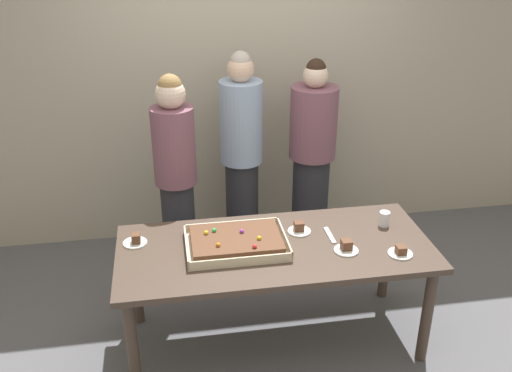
# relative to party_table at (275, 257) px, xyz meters

# --- Properties ---
(ground_plane) EXTENTS (12.00, 12.00, 0.00)m
(ground_plane) POSITION_rel_party_table_xyz_m (0.00, 0.00, -0.65)
(ground_plane) COLOR #5B5B60
(interior_back_panel) EXTENTS (8.00, 0.12, 3.00)m
(interior_back_panel) POSITION_rel_party_table_xyz_m (0.00, 1.60, 0.85)
(interior_back_panel) COLOR #B2A893
(interior_back_panel) RESTS_ON ground_plane
(party_table) EXTENTS (1.95, 0.84, 0.73)m
(party_table) POSITION_rel_party_table_xyz_m (0.00, 0.00, 0.00)
(party_table) COLOR #47382D
(party_table) RESTS_ON ground_plane
(sheet_cake) EXTENTS (0.62, 0.45, 0.10)m
(sheet_cake) POSITION_rel_party_table_xyz_m (-0.24, 0.03, 0.12)
(sheet_cake) COLOR beige
(sheet_cake) RESTS_ON party_table
(plated_slice_near_left) EXTENTS (0.15, 0.15, 0.07)m
(plated_slice_near_left) POSITION_rel_party_table_xyz_m (-0.85, 0.17, 0.10)
(plated_slice_near_left) COLOR white
(plated_slice_near_left) RESTS_ON party_table
(plated_slice_near_right) EXTENTS (0.15, 0.15, 0.07)m
(plated_slice_near_right) POSITION_rel_party_table_xyz_m (0.42, -0.13, 0.11)
(plated_slice_near_right) COLOR white
(plated_slice_near_right) RESTS_ON party_table
(plated_slice_far_left) EXTENTS (0.15, 0.15, 0.06)m
(plated_slice_far_left) POSITION_rel_party_table_xyz_m (0.73, -0.22, 0.10)
(plated_slice_far_left) COLOR white
(plated_slice_far_left) RESTS_ON party_table
(plated_slice_far_right) EXTENTS (0.15, 0.15, 0.07)m
(plated_slice_far_right) POSITION_rel_party_table_xyz_m (0.19, 0.15, 0.10)
(plated_slice_far_right) COLOR white
(plated_slice_far_right) RESTS_ON party_table
(drink_cup_nearest) EXTENTS (0.07, 0.07, 0.10)m
(drink_cup_nearest) POSITION_rel_party_table_xyz_m (0.76, 0.14, 0.13)
(drink_cup_nearest) COLOR white
(drink_cup_nearest) RESTS_ON party_table
(cake_server_utensil) EXTENTS (0.03, 0.20, 0.01)m
(cake_server_utensil) POSITION_rel_party_table_xyz_m (0.37, 0.07, 0.09)
(cake_server_utensil) COLOR silver
(cake_server_utensil) RESTS_ON party_table
(person_serving_front) EXTENTS (0.33, 0.33, 1.70)m
(person_serving_front) POSITION_rel_party_table_xyz_m (-0.05, 1.12, 0.24)
(person_serving_front) COLOR #28282D
(person_serving_front) RESTS_ON ground_plane
(person_green_shirt_behind) EXTENTS (0.31, 0.31, 1.63)m
(person_green_shirt_behind) POSITION_rel_party_table_xyz_m (-0.57, 0.83, 0.21)
(person_green_shirt_behind) COLOR #28282D
(person_green_shirt_behind) RESTS_ON ground_plane
(person_striped_tie_right) EXTENTS (0.37, 0.37, 1.63)m
(person_striped_tie_right) POSITION_rel_party_table_xyz_m (0.51, 1.08, 0.19)
(person_striped_tie_right) COLOR #28282D
(person_striped_tie_right) RESTS_ON ground_plane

